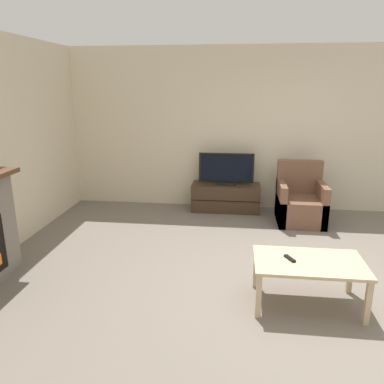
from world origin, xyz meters
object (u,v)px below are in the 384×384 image
at_px(remote, 290,258).
at_px(coffee_table, 309,266).
at_px(tv, 226,170).
at_px(tv_stand, 226,197).
at_px(armchair, 300,203).

bearing_deg(remote, coffee_table, -30.24).
bearing_deg(tv, remote, -75.81).
xyz_separation_m(coffee_table, remote, (-0.18, 0.01, 0.07)).
height_order(tv_stand, remote, remote).
distance_m(tv, coffee_table, 2.93).
relative_size(tv_stand, armchair, 1.23).
distance_m(tv_stand, coffee_table, 2.93).
bearing_deg(remote, tv, 77.56).
relative_size(tv, armchair, 0.99).
distance_m(armchair, remote, 2.43).
bearing_deg(coffee_table, tv, 107.56).
distance_m(tv, remote, 2.87).
xyz_separation_m(tv, armchair, (1.17, -0.40, -0.41)).
distance_m(tv, armchair, 1.30).
relative_size(armchair, coffee_table, 0.90).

